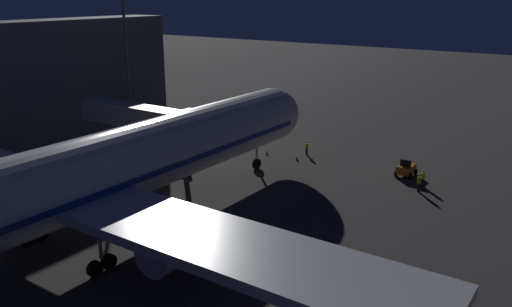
% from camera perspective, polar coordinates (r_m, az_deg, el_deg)
% --- Properties ---
extents(ground_plane, '(320.00, 320.00, 0.00)m').
position_cam_1_polar(ground_plane, '(49.94, -10.59, -6.52)').
color(ground_plane, '#383533').
extents(airliner_at_gate, '(57.72, 68.35, 18.63)m').
position_cam_1_polar(airliner_at_gate, '(41.60, -21.48, -3.73)').
color(airliner_at_gate, silver).
rests_on(airliner_at_gate, ground_plane).
extents(jet_bridge, '(18.42, 3.40, 7.43)m').
position_cam_1_polar(jet_bridge, '(61.41, -11.32, 3.68)').
color(jet_bridge, '#9E9E99').
rests_on(jet_bridge, ground_plane).
extents(apron_floodlight_mast, '(2.90, 0.50, 19.62)m').
position_cam_1_polar(apron_floodlight_mast, '(78.96, -13.80, 10.40)').
color(apron_floodlight_mast, '#59595E').
rests_on(apron_floodlight_mast, ground_plane).
extents(baggage_tug_lead, '(1.86, 2.47, 1.95)m').
position_cam_1_polar(baggage_tug_lead, '(61.33, 15.89, -1.63)').
color(baggage_tug_lead, orange).
rests_on(baggage_tug_lead, ground_plane).
extents(ground_crew_near_nose_gear, '(0.40, 0.40, 1.88)m').
position_cam_1_polar(ground_crew_near_nose_gear, '(56.73, 17.18, -2.98)').
color(ground_crew_near_nose_gear, black).
rests_on(ground_crew_near_nose_gear, ground_plane).
extents(ground_crew_by_belt_loader, '(0.40, 0.40, 1.71)m').
position_cam_1_polar(ground_crew_by_belt_loader, '(67.00, 5.49, 0.67)').
color(ground_crew_by_belt_loader, black).
rests_on(ground_crew_by_belt_loader, ground_plane).
extents(ground_crew_by_tug, '(0.40, 0.40, 1.78)m').
position_cam_1_polar(ground_crew_by_tug, '(58.48, 17.58, -2.49)').
color(ground_crew_by_tug, black).
rests_on(ground_crew_by_tug, ground_plane).
extents(traffic_cone_nose_port, '(0.36, 0.36, 0.55)m').
position_cam_1_polar(traffic_cone_nose_port, '(64.81, 4.43, -0.49)').
color(traffic_cone_nose_port, orange).
rests_on(traffic_cone_nose_port, ground_plane).
extents(traffic_cone_nose_starboard, '(0.36, 0.36, 0.55)m').
position_cam_1_polar(traffic_cone_nose_starboard, '(67.01, 1.18, 0.15)').
color(traffic_cone_nose_starboard, orange).
rests_on(traffic_cone_nose_starboard, ground_plane).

